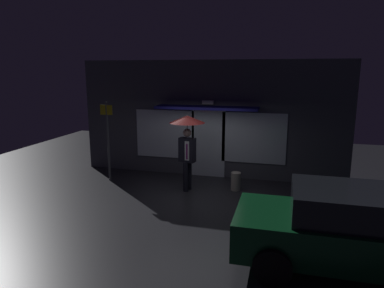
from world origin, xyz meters
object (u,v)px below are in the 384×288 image
parked_car (365,231)px  sidewalk_bollard (236,181)px  person_with_umbrella (187,134)px  street_sign_post (108,137)px

parked_car → sidewalk_bollard: size_ratio=8.28×
parked_car → person_with_umbrella: bearing=141.4°
person_with_umbrella → parked_car: size_ratio=0.50×
person_with_umbrella → sidewalk_bollard: person_with_umbrella is taller
person_with_umbrella → parked_car: (4.07, -3.27, -0.93)m
street_sign_post → sidewalk_bollard: street_sign_post is taller
person_with_umbrella → sidewalk_bollard: (1.37, 0.37, -1.42)m
parked_car → sidewalk_bollard: 4.57m
street_sign_post → sidewalk_bollard: bearing=1.2°
person_with_umbrella → parked_car: person_with_umbrella is taller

